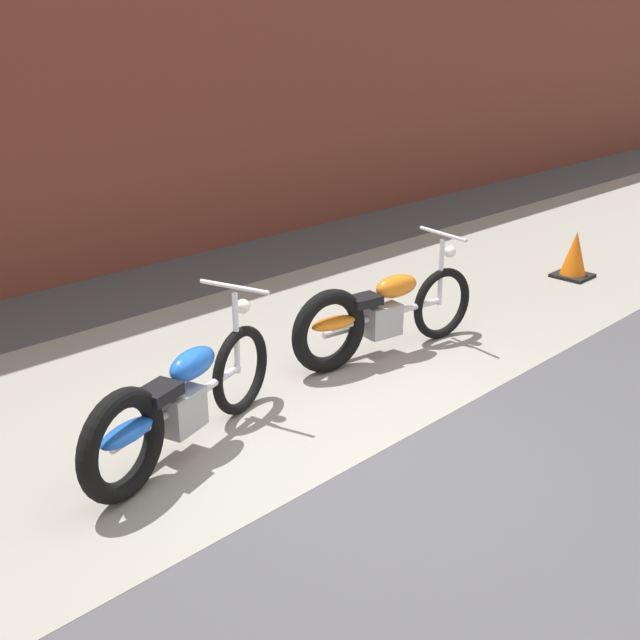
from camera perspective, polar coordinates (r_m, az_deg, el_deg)
name	(u,v)px	position (r m, az deg, el deg)	size (l,w,h in m)	color
ground_plane	(368,458)	(5.35, 3.59, -10.15)	(80.00, 80.00, 0.00)	#47474C
sidewalk_slab	(212,380)	(6.50, -8.00, -4.39)	(36.00, 3.50, 0.01)	gray
motorcycle_blue	(173,407)	(5.22, -10.81, -6.34)	(1.95, 0.83, 1.03)	black
motorcycle_orange	(375,315)	(6.73, 4.05, 0.35)	(2.00, 0.66, 1.03)	black
traffic_cone	(575,257)	(9.46, 18.25, 4.45)	(0.40, 0.40, 0.55)	orange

